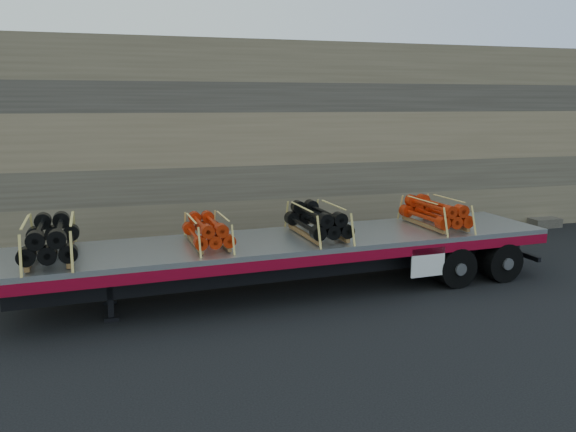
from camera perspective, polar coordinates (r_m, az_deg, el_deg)
name	(u,v)px	position (r m, az deg, el deg)	size (l,w,h in m)	color
ground	(291,289)	(15.18, 0.32, -7.47)	(120.00, 120.00, 0.00)	black
rock_wall	(242,142)	(20.74, -4.68, 7.46)	(44.00, 3.00, 7.00)	#7A6B54
trailer	(291,264)	(14.92, 0.36, -4.93)	(14.34, 2.76, 1.43)	#A9ACB0
bundle_front	(50,240)	(13.87, -23.00, -2.25)	(1.19, 2.38, 0.85)	black
bundle_midfront	(208,232)	(14.09, -8.17, -1.58)	(0.96, 1.93, 0.68)	#B82609
bundle_midrear	(318,221)	(14.91, 3.02, -0.56)	(1.11, 2.21, 0.78)	black
bundle_rear	(435,213)	(16.60, 14.69, 0.27)	(1.08, 2.15, 0.76)	#B82609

